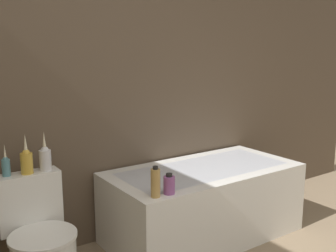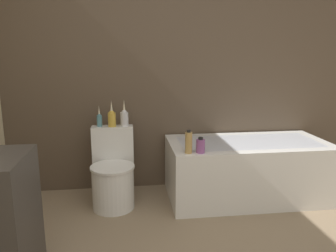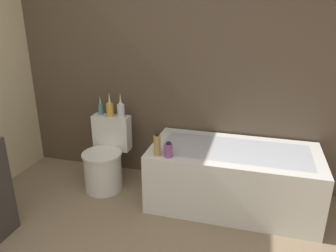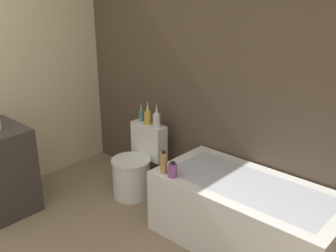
# 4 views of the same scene
# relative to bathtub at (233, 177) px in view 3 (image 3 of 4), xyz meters

# --- Properties ---
(wall_back_tiled) EXTENTS (6.40, 0.06, 2.60)m
(wall_back_tiled) POSITION_rel_bathtub_xyz_m (-0.78, 0.43, 1.01)
(wall_back_tiled) COLOR brown
(wall_back_tiled) RESTS_ON ground_plane
(bathtub) EXTENTS (1.52, 0.76, 0.56)m
(bathtub) POSITION_rel_bathtub_xyz_m (0.00, 0.00, 0.00)
(bathtub) COLOR white
(bathtub) RESTS_ON ground
(toilet) EXTENTS (0.40, 0.53, 0.71)m
(toilet) POSITION_rel_bathtub_xyz_m (-1.29, -0.01, 0.00)
(toilet) COLOR white
(toilet) RESTS_ON ground
(vase_gold) EXTENTS (0.05, 0.05, 0.20)m
(vase_gold) POSITION_rel_bathtub_xyz_m (-1.41, 0.19, 0.49)
(vase_gold) COLOR teal
(vase_gold) RESTS_ON toilet
(vase_silver) EXTENTS (0.07, 0.07, 0.25)m
(vase_silver) POSITION_rel_bathtub_xyz_m (-1.29, 0.17, 0.51)
(vase_silver) COLOR gold
(vase_silver) RESTS_ON toilet
(vase_bronze) EXTENTS (0.08, 0.08, 0.25)m
(vase_bronze) POSITION_rel_bathtub_xyz_m (-1.17, 0.18, 0.51)
(vase_bronze) COLOR silver
(vase_bronze) RESTS_ON toilet
(shampoo_bottle_tall) EXTENTS (0.06, 0.06, 0.20)m
(shampoo_bottle_tall) POSITION_rel_bathtub_xyz_m (-0.64, -0.30, 0.37)
(shampoo_bottle_tall) COLOR tan
(shampoo_bottle_tall) RESTS_ON bathtub
(shampoo_bottle_short) EXTENTS (0.07, 0.07, 0.14)m
(shampoo_bottle_short) POSITION_rel_bathtub_xyz_m (-0.54, -0.30, 0.34)
(shampoo_bottle_short) COLOR #8C4C8C
(shampoo_bottle_short) RESTS_ON bathtub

